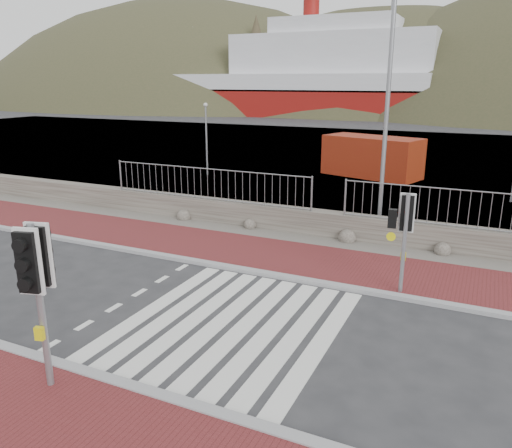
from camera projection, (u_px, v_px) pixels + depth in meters
The scene contains 16 objects.
ground at pixel (232, 324), 11.36m from camera, with size 220.00×220.00×0.00m, color #28282B.
sidewalk_far at pixel (301, 260), 15.26m from camera, with size 40.00×3.00×0.08m, color maroon.
kerb_near at pixel (153, 394), 8.74m from camera, with size 40.00×0.25×0.12m, color gray.
kerb_far at pixel (282, 277), 13.96m from camera, with size 40.00×0.25×0.12m, color gray.
zebra_crossing at pixel (232, 323), 11.36m from camera, with size 4.62×5.60×0.01m.
gravel_strip at pixel (321, 242), 17.01m from camera, with size 40.00×1.50×0.06m, color #59544C.
stone_wall at pixel (328, 224), 17.59m from camera, with size 40.00×0.60×0.90m, color #4D463F.
railing at pixel (329, 187), 17.08m from camera, with size 18.07×0.07×1.22m.
quay at pixel (414, 158), 35.63m from camera, with size 120.00×40.00×0.50m, color #4C4C4F.
water at pixel (453, 122), 66.09m from camera, with size 220.00×50.00×0.05m, color #3F4C54.
ferry at pixel (293, 80), 79.00m from camera, with size 50.00×16.00×20.00m.
hills_backdrop at pixel (489, 241), 91.48m from camera, with size 254.00×90.00×100.00m.
traffic_signal_near at pixel (36, 273), 8.38m from camera, with size 0.50×0.37×3.09m.
traffic_signal_far at pixel (404, 222), 12.41m from camera, with size 0.65×0.27×2.68m.
streetlight at pixel (392, 99), 16.33m from camera, with size 1.73×0.76×8.46m.
shipping_container at pixel (372, 157), 28.53m from camera, with size 5.44×2.27×2.27m, color maroon.
Camera 1 is at (4.85, -9.08, 5.34)m, focal length 35.00 mm.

